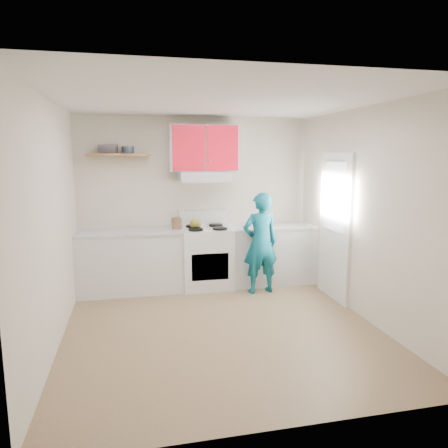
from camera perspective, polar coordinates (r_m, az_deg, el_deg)
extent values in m
plane|color=brown|center=(5.07, -0.32, -14.02)|extent=(3.80, 3.80, 0.00)
cube|color=white|center=(4.69, -0.35, 16.58)|extent=(3.60, 3.80, 0.04)
cube|color=beige|center=(6.56, -3.85, 3.14)|extent=(3.60, 0.04, 2.60)
cube|color=beige|center=(2.91, 7.63, -4.93)|extent=(3.60, 0.04, 2.60)
cube|color=beige|center=(4.67, -22.45, -0.12)|extent=(0.04, 3.80, 2.60)
cube|color=beige|center=(5.38, 18.77, 1.26)|extent=(0.04, 3.80, 2.60)
cube|color=white|center=(6.01, 14.99, -0.39)|extent=(0.05, 0.85, 2.05)
cube|color=white|center=(5.94, 14.93, 3.64)|extent=(0.01, 0.55, 0.95)
cube|color=silver|center=(6.34, -12.71, -5.11)|extent=(1.52, 0.60, 0.90)
cube|color=silver|center=(6.69, 6.36, -4.18)|extent=(1.32, 0.60, 0.90)
cube|color=white|center=(6.41, -2.43, -4.64)|extent=(0.76, 0.65, 0.92)
cube|color=silver|center=(6.33, -2.68, 6.51)|extent=(0.76, 0.44, 0.15)
cube|color=red|center=(6.37, -2.80, 10.35)|extent=(1.02, 0.33, 0.70)
cube|color=brown|center=(6.30, -14.24, 9.18)|extent=(0.90, 0.30, 0.04)
cube|color=#433C44|center=(6.33, -15.60, 9.85)|extent=(0.28, 0.23, 0.13)
cylinder|color=#333D4C|center=(6.33, -13.04, 9.86)|extent=(0.21, 0.21, 0.11)
ellipsoid|color=olive|center=(6.30, -3.92, 0.09)|extent=(0.19, 0.19, 0.15)
cylinder|color=brown|center=(6.29, -6.51, -0.01)|extent=(0.18, 0.18, 0.18)
cube|color=olive|center=(6.54, 5.46, -0.36)|extent=(0.34, 0.27, 0.02)
cube|color=red|center=(6.71, 7.98, -0.22)|extent=(0.38, 0.34, 0.01)
imported|color=#0C5B6C|center=(6.11, 5.00, -2.63)|extent=(0.58, 0.41, 1.49)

